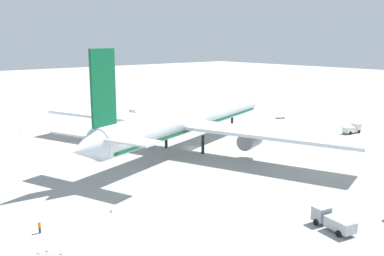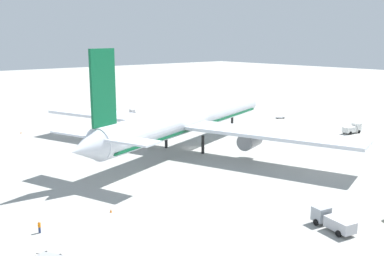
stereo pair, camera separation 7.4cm
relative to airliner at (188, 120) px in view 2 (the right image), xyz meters
name	(u,v)px [view 2 (the right image)]	position (x,y,z in m)	size (l,w,h in m)	color
ground_plane	(191,148)	(1.33, 0.48, -7.14)	(600.00, 600.00, 0.00)	#9E9E99
airliner	(188,120)	(0.00, 0.00, 0.00)	(72.68, 79.81, 24.11)	silver
service_truck_0	(332,220)	(-13.50, -47.14, -5.87)	(3.46, 6.80, 2.46)	#999EA5
service_truck_1	(352,129)	(46.23, -15.75, -5.81)	(5.86, 3.08, 2.72)	white
baggage_cart_0	(49,256)	(-46.55, -29.89, -6.88)	(2.55, 3.24, 0.40)	gray
baggage_cart_1	(280,117)	(49.73, 12.10, -6.88)	(3.26, 2.55, 0.40)	gray
baggage_cart_2	(132,111)	(18.03, 52.59, -6.41)	(1.62, 3.11, 1.33)	#595B60
ground_worker_0	(39,227)	(-44.73, -22.28, -6.29)	(0.49, 0.49, 1.67)	navy
traffic_cone_0	(111,211)	(-33.75, -22.22, -6.87)	(0.36, 0.36, 0.55)	orange
traffic_cone_1	(21,132)	(-24.11, 43.62, -6.87)	(0.36, 0.36, 0.55)	orange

